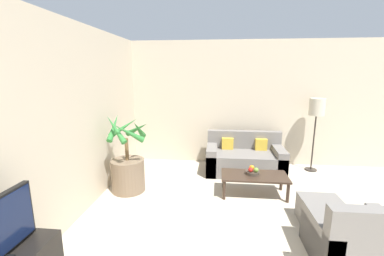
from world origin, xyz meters
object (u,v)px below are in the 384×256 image
(sofa_loveseat, at_px, (244,159))
(orange_fruit, at_px, (252,168))
(apple_red, at_px, (251,170))
(floor_lamp, at_px, (317,111))
(ottoman, at_px, (321,212))
(coffee_table, at_px, (254,177))
(fruit_bowl, at_px, (252,173))
(armchair, at_px, (356,242))
(potted_palm, at_px, (128,168))
(apple_green, at_px, (256,170))

(sofa_loveseat, distance_m, orange_fruit, 0.95)
(apple_red, bearing_deg, sofa_loveseat, 89.88)
(floor_lamp, relative_size, ottoman, 2.84)
(orange_fruit, bearing_deg, floor_lamp, 40.28)
(coffee_table, distance_m, apple_red, 0.15)
(apple_red, height_order, ottoman, apple_red)
(apple_red, distance_m, orange_fruit, 0.10)
(orange_fruit, bearing_deg, fruit_bowl, -81.74)
(sofa_loveseat, height_order, ottoman, sofa_loveseat)
(sofa_loveseat, relative_size, armchair, 1.76)
(potted_palm, distance_m, apple_green, 2.17)
(floor_lamp, height_order, fruit_bowl, floor_lamp)
(fruit_bowl, distance_m, apple_red, 0.09)
(potted_palm, relative_size, apple_red, 17.13)
(coffee_table, xyz_separation_m, ottoman, (0.79, -0.78, -0.13))
(orange_fruit, bearing_deg, coffee_table, -65.80)
(potted_palm, bearing_deg, ottoman, -13.56)
(apple_green, distance_m, armchair, 1.74)
(coffee_table, height_order, orange_fruit, orange_fruit)
(coffee_table, xyz_separation_m, orange_fruit, (-0.04, 0.08, 0.14))
(apple_green, distance_m, ottoman, 1.12)
(coffee_table, bearing_deg, orange_fruit, 114.20)
(potted_palm, distance_m, sofa_loveseat, 2.35)
(potted_palm, xyz_separation_m, floor_lamp, (3.49, 1.33, 0.86))
(fruit_bowl, bearing_deg, ottoman, -44.77)
(orange_fruit, bearing_deg, potted_palm, -175.80)
(orange_fruit, distance_m, armchair, 1.85)
(potted_palm, bearing_deg, armchair, -25.79)
(sofa_loveseat, xyz_separation_m, armchair, (0.93, -2.55, -0.02))
(sofa_loveseat, xyz_separation_m, fruit_bowl, (0.04, -0.99, 0.10))
(armchair, xyz_separation_m, ottoman, (-0.08, 0.75, -0.09))
(fruit_bowl, height_order, ottoman, fruit_bowl)
(apple_green, height_order, orange_fruit, orange_fruit)
(potted_palm, distance_m, orange_fruit, 2.11)
(sofa_loveseat, distance_m, apple_green, 1.05)
(armchair, relative_size, ottoman, 1.64)
(coffee_table, distance_m, orange_fruit, 0.17)
(potted_palm, relative_size, orange_fruit, 15.74)
(fruit_bowl, height_order, apple_red, apple_red)
(coffee_table, bearing_deg, sofa_loveseat, 93.65)
(apple_red, distance_m, ottoman, 1.18)
(orange_fruit, relative_size, armchair, 0.10)
(coffee_table, relative_size, fruit_bowl, 4.74)
(apple_red, bearing_deg, fruit_bowl, 48.83)
(fruit_bowl, bearing_deg, orange_fruit, 98.26)
(armchair, bearing_deg, fruit_bowl, 119.83)
(apple_red, distance_m, armchair, 1.79)
(potted_palm, distance_m, armchair, 3.35)
(sofa_loveseat, height_order, floor_lamp, floor_lamp)
(floor_lamp, distance_m, apple_green, 2.01)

